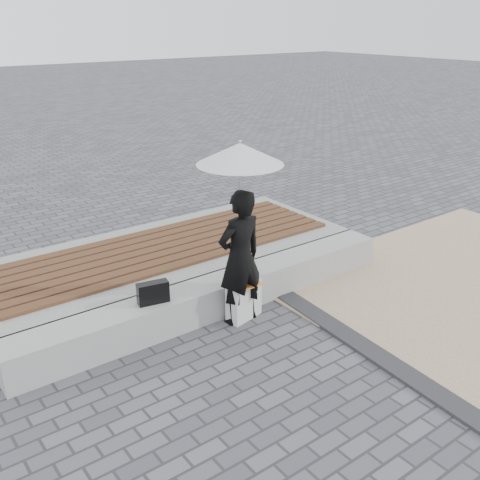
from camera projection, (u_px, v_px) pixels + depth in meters
The scene contains 10 objects.
ground at pixel (309, 374), 5.42m from camera, with size 80.00×80.00×0.00m, color #535358.
edging_band at pixel (399, 370), 5.45m from camera, with size 0.25×5.20×0.04m, color #2B2B2D.
seating_ledge at pixel (217, 295), 6.53m from camera, with size 5.00×0.45×0.40m, color #989893.
timber_platform at pixel (167, 262), 7.42m from camera, with size 5.00×2.00×0.40m, color gray.
timber_decking at pixel (166, 247), 7.34m from camera, with size 4.60×1.40×0.04m, color brown, non-canonical shape.
woman at pixel (240, 258), 6.10m from camera, with size 0.57×0.38×1.57m, color black.
parasol at pixel (240, 154), 5.66m from camera, with size 0.92×0.92×1.17m.
handbag at pixel (153, 293), 5.90m from camera, with size 0.34×0.12×0.24m, color black.
canvas_tote at pixel (244, 300), 6.35m from camera, with size 0.43×0.18×0.45m, color silver.
magazine at pixel (246, 284), 6.23m from camera, with size 0.33×0.24×0.01m, color red.
Camera 1 is at (-3.25, -3.22, 3.26)m, focal length 41.20 mm.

